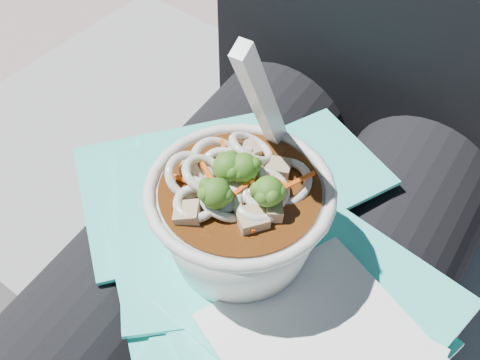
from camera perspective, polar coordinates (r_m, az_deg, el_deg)
The scene contains 6 objects.
stone_ledge at distance 0.94m, azimuth 5.01°, elevation -13.32°, with size 1.00×0.50×0.44m, color gray.
lap at distance 0.61m, azimuth 0.16°, elevation -10.36°, with size 0.32×0.48×0.16m.
person_body at distance 0.64m, azimuth 4.47°, elevation -3.00°, with size 0.34×0.94×0.99m.
plastic_bag at distance 0.52m, azimuth 1.22°, elevation -7.97°, with size 0.39×0.39×0.02m.
napkins at distance 0.48m, azimuth 7.22°, elevation -14.95°, with size 0.18×0.18×0.01m.
udon_bowl at distance 0.49m, azimuth -0.01°, elevation -2.81°, with size 0.14×0.14×0.19m.
Camera 1 is at (0.17, -0.28, 1.04)m, focal length 50.00 mm.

